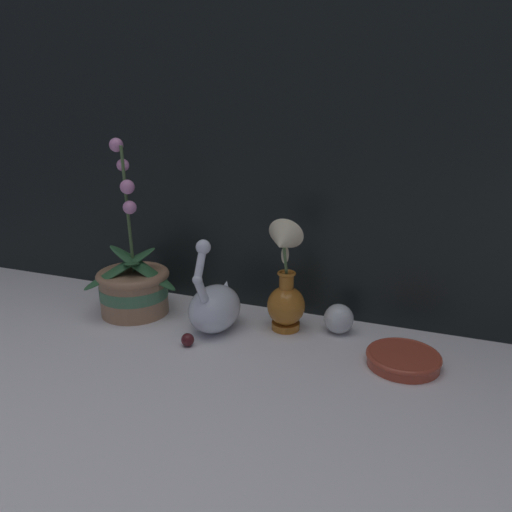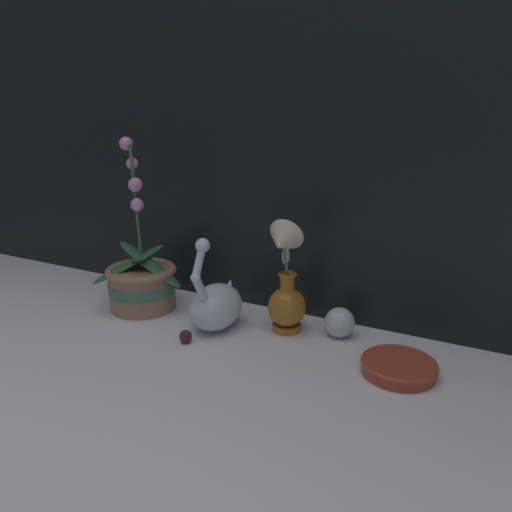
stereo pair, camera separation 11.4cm
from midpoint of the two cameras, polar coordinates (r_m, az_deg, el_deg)
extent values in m
plane|color=white|center=(1.09, -0.47, -11.87)|extent=(2.80, 2.80, 0.00)
cube|color=black|center=(1.24, 6.56, 20.43)|extent=(2.80, 0.03, 1.20)
cylinder|color=#9E7556|center=(1.35, -10.54, -3.63)|extent=(0.17, 0.17, 0.11)
cylinder|color=#477A56|center=(1.34, -10.55, -3.41)|extent=(0.17, 0.17, 0.03)
torus|color=#9E7556|center=(1.33, -10.65, -1.71)|extent=(0.19, 0.19, 0.02)
cylinder|color=#4C6B3D|center=(1.29, -11.07, 5.34)|extent=(0.01, 0.02, 0.32)
ellipsoid|color=#2D6038|center=(1.31, -9.64, -0.96)|extent=(0.19, 0.05, 0.11)
ellipsoid|color=#2D6038|center=(1.35, -10.64, -0.37)|extent=(0.15, 0.18, 0.06)
ellipsoid|color=#2D6038|center=(1.32, -11.98, -0.94)|extent=(0.16, 0.18, 0.09)
sphere|color=#DB8EC6|center=(1.28, -12.13, 12.43)|extent=(0.03, 0.03, 0.03)
sphere|color=#DB8EC6|center=(1.28, -11.47, 10.32)|extent=(0.03, 0.03, 0.03)
sphere|color=#DB8EC6|center=(1.25, -11.11, 7.97)|extent=(0.03, 0.03, 0.03)
sphere|color=#DB8EC6|center=(1.25, -10.92, 5.74)|extent=(0.03, 0.03, 0.03)
ellipsoid|color=silver|center=(1.21, -1.93, -5.88)|extent=(0.12, 0.16, 0.11)
cone|color=silver|center=(1.25, -0.63, -4.23)|extent=(0.06, 0.08, 0.09)
cylinder|color=silver|center=(1.13, -3.49, -3.94)|extent=(0.02, 0.06, 0.08)
sphere|color=silver|center=(1.11, -4.03, -2.55)|extent=(0.02, 0.02, 0.02)
cylinder|color=silver|center=(1.11, -3.62, -0.69)|extent=(0.02, 0.05, 0.07)
sphere|color=silver|center=(1.11, -3.22, 1.16)|extent=(0.03, 0.03, 0.03)
cylinder|color=#B26B23|center=(1.22, 6.20, -8.10)|extent=(0.07, 0.07, 0.02)
ellipsoid|color=#B26B23|center=(1.20, 6.28, -5.86)|extent=(0.09, 0.09, 0.10)
cylinder|color=#B26B23|center=(1.18, 6.38, -3.05)|extent=(0.03, 0.03, 0.04)
torus|color=#B26B23|center=(1.17, 6.41, -2.16)|extent=(0.04, 0.04, 0.01)
cylinder|color=#567A47|center=(1.15, 6.24, -0.62)|extent=(0.01, 0.03, 0.08)
cone|color=beige|center=(1.11, 5.94, 1.66)|extent=(0.08, 0.08, 0.10)
ellipsoid|color=beige|center=(1.15, 6.24, 0.00)|extent=(0.02, 0.02, 0.04)
sphere|color=silver|center=(1.20, 12.25, -7.49)|extent=(0.07, 0.07, 0.07)
cylinder|color=#A8422D|center=(1.09, 18.97, -12.01)|extent=(0.15, 0.15, 0.03)
torus|color=#A8422D|center=(1.09, 19.01, -11.62)|extent=(0.16, 0.16, 0.01)
sphere|color=#4C191E|center=(1.16, -5.23, -9.21)|extent=(0.03, 0.03, 0.03)
camera|label=1|loc=(0.06, -87.14, 0.90)|focal=35.00mm
camera|label=2|loc=(0.06, 92.86, -0.90)|focal=35.00mm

